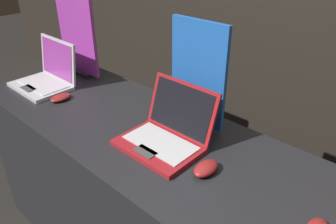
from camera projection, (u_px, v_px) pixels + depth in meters
name	position (u px, v px, depth m)	size (l,w,h in m)	color
display_counter	(169.00, 219.00, 1.61)	(2.27, 0.67, 0.90)	black
laptop_front	(47.00, 76.00, 1.88)	(0.34, 0.27, 0.25)	#B7B7BC
mouse_front	(61.00, 98.00, 1.73)	(0.07, 0.12, 0.03)	maroon
promo_stand_front	(78.00, 37.00, 1.94)	(0.34, 0.07, 0.49)	black
laptop_middle	(167.00, 131.00, 1.36)	(0.34, 0.31, 0.24)	maroon
mouse_middle	(206.00, 168.00, 1.21)	(0.07, 0.12, 0.04)	maroon
promo_stand_middle	(198.00, 79.00, 1.40)	(0.28, 0.07, 0.48)	black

